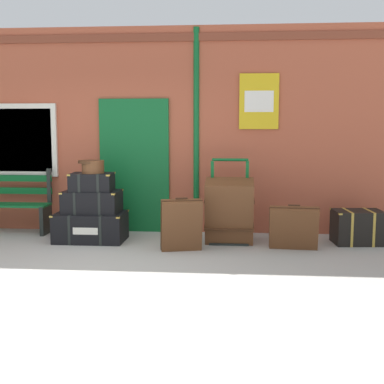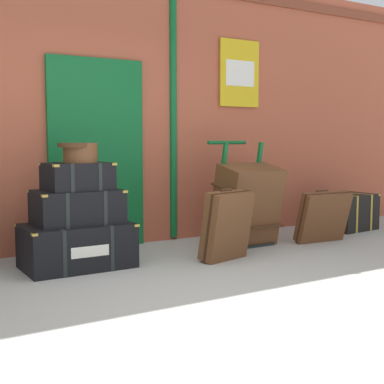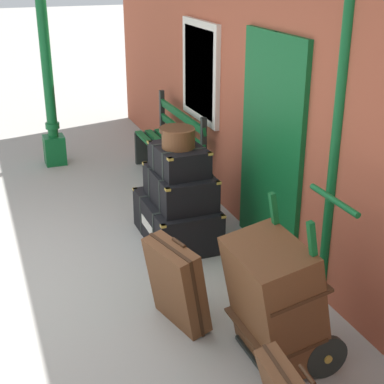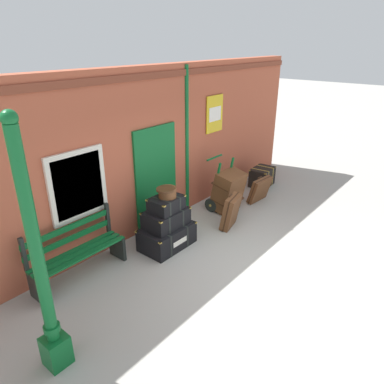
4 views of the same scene
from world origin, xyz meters
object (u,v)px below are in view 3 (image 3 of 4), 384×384
object	(u,v)px
porters_trolley	(295,320)
suitcase_umber	(177,284)
steamer_trunk_top	(179,159)
round_hatbox	(178,137)
lamp_post	(48,81)
steamer_trunk_middle	(180,187)
steamer_trunk_base	(177,220)
platform_bench	(171,147)
large_brown_trunk	(275,301)

from	to	relation	value
porters_trolley	suitcase_umber	distance (m)	0.93
steamer_trunk_top	round_hatbox	distance (m)	0.24
lamp_post	round_hatbox	xyz separation A→B (m)	(2.83, 0.82, -0.06)
steamer_trunk_middle	suitcase_umber	size ratio (longest dim) A/B	1.13
steamer_trunk_base	steamer_trunk_middle	world-z (taller)	steamer_trunk_middle
platform_bench	lamp_post	bearing A→B (deg)	-132.34
round_hatbox	porters_trolley	world-z (taller)	porters_trolley
porters_trolley	steamer_trunk_middle	bearing A→B (deg)	-175.66
steamer_trunk_base	large_brown_trunk	size ratio (longest dim) A/B	1.07
steamer_trunk_top	steamer_trunk_base	bearing A→B (deg)	-142.80
porters_trolley	steamer_trunk_base	bearing A→B (deg)	-174.85
steamer_trunk_top	round_hatbox	world-z (taller)	round_hatbox
steamer_trunk_base	suitcase_umber	size ratio (longest dim) A/B	1.40
suitcase_umber	steamer_trunk_base	bearing A→B (deg)	160.42
steamer_trunk_base	suitcase_umber	distance (m)	1.48
steamer_trunk_base	steamer_trunk_top	xyz separation A→B (m)	(0.03, 0.02, 0.66)
platform_bench	steamer_trunk_base	xyz separation A→B (m)	(1.60, -0.49, -0.23)
lamp_post	platform_bench	size ratio (longest dim) A/B	1.91
platform_bench	steamer_trunk_middle	world-z (taller)	platform_bench
lamp_post	steamer_trunk_base	size ratio (longest dim) A/B	3.02
porters_trolley	lamp_post	bearing A→B (deg)	-168.31
round_hatbox	suitcase_umber	bearing A→B (deg)	-20.40
large_brown_trunk	suitcase_umber	bearing A→B (deg)	-141.63
steamer_trunk_top	suitcase_umber	bearing A→B (deg)	-20.71
steamer_trunk_base	steamer_trunk_top	distance (m)	0.66
round_hatbox	steamer_trunk_top	bearing A→B (deg)	138.96
platform_bench	steamer_trunk_middle	size ratio (longest dim) A/B	1.96
platform_bench	steamer_trunk_top	distance (m)	1.74
steamer_trunk_top	suitcase_umber	distance (m)	1.55
steamer_trunk_base	porters_trolley	world-z (taller)	porters_trolley
round_hatbox	large_brown_trunk	world-z (taller)	round_hatbox
steamer_trunk_middle	round_hatbox	xyz separation A→B (m)	(0.02, -0.02, 0.53)
steamer_trunk_middle	large_brown_trunk	bearing A→B (deg)	-0.62
large_brown_trunk	steamer_trunk_middle	bearing A→B (deg)	179.38
lamp_post	steamer_trunk_top	distance (m)	2.95
suitcase_umber	large_brown_trunk	bearing A→B (deg)	38.37
lamp_post	steamer_trunk_middle	size ratio (longest dim) A/B	3.74
round_hatbox	porters_trolley	bearing A→B (deg)	5.09
platform_bench	suitcase_umber	size ratio (longest dim) A/B	2.20
platform_bench	round_hatbox	xyz separation A→B (m)	(1.64, -0.48, 0.66)
steamer_trunk_middle	round_hatbox	distance (m)	0.53
steamer_trunk_middle	round_hatbox	world-z (taller)	round_hatbox
platform_bench	large_brown_trunk	bearing A→B (deg)	-7.53
porters_trolley	round_hatbox	bearing A→B (deg)	-174.91
steamer_trunk_base	steamer_trunk_middle	size ratio (longest dim) A/B	1.24
steamer_trunk_top	lamp_post	bearing A→B (deg)	-163.48
round_hatbox	platform_bench	bearing A→B (deg)	163.63
steamer_trunk_middle	round_hatbox	bearing A→B (deg)	-46.59
round_hatbox	large_brown_trunk	xyz separation A→B (m)	(1.98, 0.00, -0.63)
porters_trolley	suitcase_umber	size ratio (longest dim) A/B	1.65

